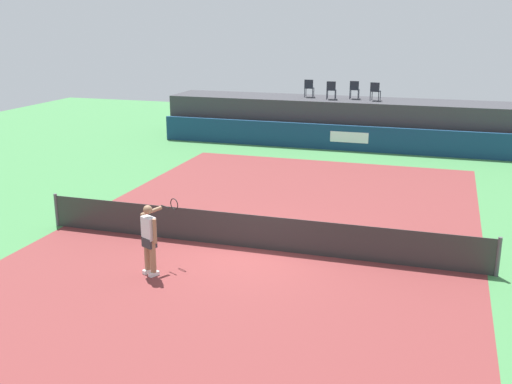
% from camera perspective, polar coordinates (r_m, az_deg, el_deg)
% --- Properties ---
extents(ground_plane, '(48.00, 48.00, 0.00)m').
position_cam_1_polar(ground_plane, '(19.31, 2.46, -2.21)').
color(ground_plane, '#3D7A42').
extents(court_inner, '(12.00, 22.00, 0.00)m').
position_cam_1_polar(court_inner, '(16.60, -0.26, -5.28)').
color(court_inner, maroon).
rests_on(court_inner, ground).
extents(sponsor_wall, '(18.00, 0.22, 1.20)m').
position_cam_1_polar(sponsor_wall, '(29.13, 7.91, 5.08)').
color(sponsor_wall, navy).
rests_on(sponsor_wall, ground).
extents(spectator_platform, '(18.00, 2.80, 2.20)m').
position_cam_1_polar(spectator_platform, '(30.80, 8.53, 6.59)').
color(spectator_platform, '#38383D').
rests_on(spectator_platform, ground).
extents(spectator_chair_far_left, '(0.46, 0.46, 0.89)m').
position_cam_1_polar(spectator_chair_far_left, '(31.14, 5.01, 9.76)').
color(spectator_chair_far_left, '#1E232D').
rests_on(spectator_chair_far_left, spectator_platform).
extents(spectator_chair_left, '(0.47, 0.47, 0.89)m').
position_cam_1_polar(spectator_chair_left, '(30.38, 7.08, 9.55)').
color(spectator_chair_left, '#1E232D').
rests_on(spectator_chair_left, spectator_platform).
extents(spectator_chair_center, '(0.46, 0.46, 0.89)m').
position_cam_1_polar(spectator_chair_center, '(30.70, 9.23, 9.53)').
color(spectator_chair_center, '#1E232D').
rests_on(spectator_chair_center, spectator_platform).
extents(spectator_chair_right, '(0.48, 0.48, 0.89)m').
position_cam_1_polar(spectator_chair_right, '(30.18, 11.13, 9.33)').
color(spectator_chair_right, '#1E232D').
rests_on(spectator_chair_right, spectator_platform).
extents(tennis_net, '(12.40, 0.02, 0.95)m').
position_cam_1_polar(tennis_net, '(16.44, -0.26, -3.75)').
color(tennis_net, '#2D2D2D').
rests_on(tennis_net, ground).
extents(net_post_near, '(0.10, 0.10, 1.00)m').
position_cam_1_polar(net_post_near, '(19.16, -18.22, -1.61)').
color(net_post_near, '#4C4C51').
rests_on(net_post_near, ground).
extents(net_post_far, '(0.10, 0.10, 1.00)m').
position_cam_1_polar(net_post_far, '(15.80, 21.79, -5.68)').
color(net_post_far, '#4C4C51').
rests_on(net_post_far, ground).
extents(tennis_player, '(0.64, 1.26, 1.77)m').
position_cam_1_polar(tennis_player, '(14.85, -9.92, -4.19)').
color(tennis_player, white).
rests_on(tennis_player, court_inner).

